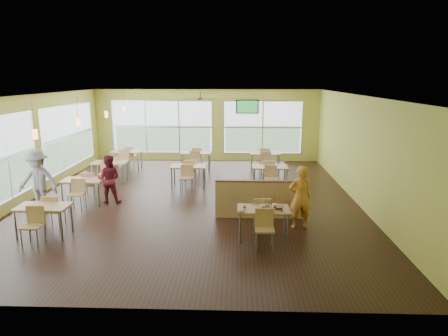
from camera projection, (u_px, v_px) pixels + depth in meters
The scene contains 20 objects.
room at pixel (192, 149), 12.04m from camera, with size 12.00×12.04×3.20m.
window_bays at pixel (132, 138), 15.15m from camera, with size 9.24×10.24×2.38m.
main_table at pixel (263, 213), 9.26m from camera, with size 1.22×1.52×0.87m.
half_wall_divider at pixel (260, 199), 10.70m from camera, with size 2.40×0.14×1.04m.
dining_tables at pixel (168, 167), 13.96m from camera, with size 6.92×8.72×0.87m.
pendant_lights at pixel (93, 118), 12.61m from camera, with size 0.11×7.31×0.86m.
ceiling_fan at pixel (200, 99), 14.66m from camera, with size 1.25×1.25×0.29m.
tv_backwall at pixel (247, 107), 17.53m from camera, with size 1.00×0.07×0.60m.
man_plaid at pixel (300, 197), 9.91m from camera, with size 0.59×0.39×1.61m, color orange.
patron_maroon at pixel (109, 179), 11.97m from camera, with size 0.71×0.55×1.47m, color maroon.
patron_grey at pixel (38, 181), 11.10m from camera, with size 1.16×0.66×1.79m, color slate.
cup_blue at pixel (244, 207), 9.15m from camera, with size 0.09×0.09×0.31m.
cup_yellow at pixel (263, 207), 9.06m from camera, with size 0.10×0.10×0.38m.
cup_red_near at pixel (272, 208), 9.05m from camera, with size 0.08×0.08×0.30m.
cup_red_far at pixel (275, 206), 9.15m from camera, with size 0.10×0.10×0.36m.
food_basket at pixel (278, 207), 9.19m from camera, with size 0.24×0.24×0.05m.
ketchup_cup at pixel (282, 211), 9.01m from camera, with size 0.05×0.05×0.02m, color maroon.
wrapper_left at pixel (240, 211), 8.95m from camera, with size 0.17×0.15×0.04m, color #9D724C.
wrapper_mid at pixel (267, 205), 9.38m from camera, with size 0.22×0.20×0.05m, color #9D724C.
wrapper_right at pixel (271, 211), 9.00m from camera, with size 0.15×0.14×0.04m, color #9D724C.
Camera 1 is at (1.40, -11.82, 3.71)m, focal length 32.00 mm.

